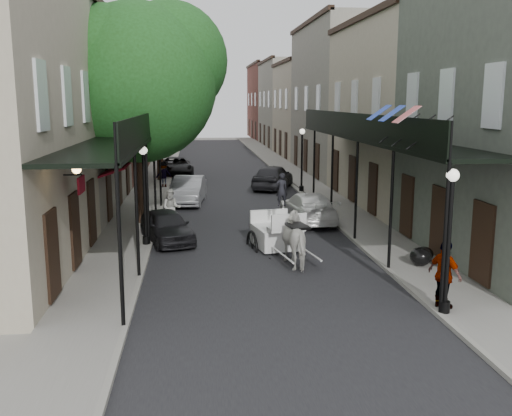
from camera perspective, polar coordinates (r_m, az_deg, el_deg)
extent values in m
plane|color=gray|center=(16.40, 1.95, -8.81)|extent=(140.00, 140.00, 0.00)
cube|color=black|center=(35.79, -2.50, 1.92)|extent=(8.00, 90.00, 0.01)
cube|color=gray|center=(35.83, -10.51, 1.84)|extent=(2.20, 90.00, 0.12)
cube|color=gray|center=(36.43, 5.38, 2.12)|extent=(2.20, 90.00, 0.12)
cube|color=#AEA38B|center=(45.76, -14.36, 10.11)|extent=(5.00, 80.00, 10.50)
cube|color=gray|center=(46.57, 7.44, 10.36)|extent=(5.00, 80.00, 10.50)
cube|color=black|center=(22.53, -13.33, 6.67)|extent=(2.20, 18.00, 0.12)
cube|color=black|center=(22.40, -10.70, 8.03)|extent=(0.06, 18.00, 1.00)
cylinder|color=black|center=(13.84, -13.46, -3.63)|extent=(0.10, 0.10, 4.00)
cylinder|color=black|center=(21.65, -10.82, 1.60)|extent=(0.10, 0.10, 4.00)
cylinder|color=black|center=(29.55, -9.58, 4.05)|extent=(0.10, 0.10, 4.00)
cube|color=black|center=(23.48, 11.84, 6.88)|extent=(2.20, 18.00, 0.12)
cube|color=black|center=(23.15, 9.39, 8.15)|extent=(0.06, 18.00, 1.00)
cylinder|color=black|center=(15.05, 18.38, -2.74)|extent=(0.10, 0.10, 4.00)
cylinder|color=black|center=(22.44, 10.00, 1.95)|extent=(0.10, 0.10, 4.00)
cylinder|color=black|center=(30.14, 5.83, 4.27)|extent=(0.10, 0.10, 4.00)
cylinder|color=#382619|center=(25.55, -11.51, 4.76)|extent=(0.44, 0.44, 5.60)
sphere|color=#1C4817|center=(25.43, -11.79, 12.13)|extent=(6.80, 6.80, 6.80)
sphere|color=#1C4817|center=(25.98, -8.66, 14.40)|extent=(5.10, 5.10, 5.10)
cylinder|color=#382619|center=(39.48, -9.62, 6.45)|extent=(0.44, 0.44, 5.04)
sphere|color=#1C4817|center=(39.38, -9.76, 10.72)|extent=(6.00, 6.00, 6.00)
sphere|color=#1C4817|center=(39.94, -7.99, 12.06)|extent=(4.50, 4.50, 4.50)
cylinder|color=black|center=(15.61, 18.31, -9.35)|extent=(0.28, 0.28, 0.30)
cylinder|color=black|center=(15.16, 18.66, -3.83)|extent=(0.12, 0.12, 3.40)
sphere|color=white|center=(14.82, 19.08, 3.11)|extent=(0.32, 0.32, 0.32)
cylinder|color=black|center=(22.02, -10.91, -3.16)|extent=(0.28, 0.28, 0.30)
cylinder|color=black|center=(21.70, -11.05, 0.81)|extent=(0.12, 0.12, 3.40)
sphere|color=white|center=(21.47, -11.23, 5.68)|extent=(0.32, 0.32, 0.32)
cylinder|color=black|center=(34.29, 4.56, 1.95)|extent=(0.28, 0.28, 0.30)
cylinder|color=black|center=(34.09, 4.60, 4.53)|extent=(0.12, 0.12, 3.40)
sphere|color=white|center=(33.94, 4.65, 7.63)|extent=(0.32, 0.32, 0.32)
imported|color=beige|center=(19.14, 4.27, -3.21)|extent=(1.32, 2.23, 1.77)
torus|color=black|center=(21.79, -0.79, -2.05)|extent=(0.34, 1.38, 1.38)
torus|color=black|center=(22.32, 3.56, -1.76)|extent=(0.34, 1.38, 1.38)
torus|color=black|center=(20.53, 0.93, -3.77)|extent=(0.20, 0.72, 0.72)
torus|color=black|center=(20.96, 4.40, -3.50)|extent=(0.20, 0.72, 0.72)
cube|color=white|center=(21.75, 1.59, -0.84)|extent=(1.82, 2.17, 0.75)
cube|color=white|center=(20.60, 2.57, 0.02)|extent=(1.37, 0.81, 0.13)
cube|color=white|center=(20.29, 2.82, 0.78)|extent=(1.28, 0.34, 0.54)
imported|color=black|center=(20.48, 2.58, 1.85)|extent=(0.48, 0.36, 1.20)
imported|color=beige|center=(25.13, -8.45, -0.02)|extent=(0.84, 0.66, 1.69)
imported|color=gray|center=(36.32, -9.22, 3.35)|extent=(1.14, 0.84, 1.57)
imported|color=gray|center=(15.68, 18.36, -6.35)|extent=(0.83, 1.15, 1.81)
imported|color=black|center=(22.52, -8.91, -1.81)|extent=(2.59, 4.07, 1.29)
imported|color=gray|center=(30.77, -6.78, 1.77)|extent=(2.01, 4.57, 1.46)
imported|color=black|center=(42.79, -7.95, 4.16)|extent=(2.69, 4.96, 1.32)
imported|color=white|center=(26.04, 5.21, 0.06)|extent=(2.17, 4.81, 1.37)
imported|color=black|center=(35.62, 1.70, 3.14)|extent=(3.41, 4.95, 1.56)
ellipsoid|color=black|center=(19.57, 16.15, -4.68)|extent=(0.72, 0.72, 0.61)
ellipsoid|color=black|center=(20.10, 16.45, -4.46)|extent=(0.63, 0.63, 0.50)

